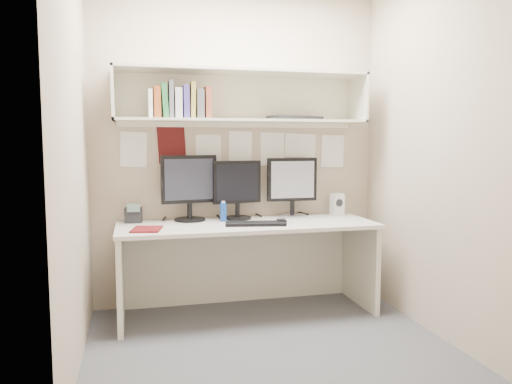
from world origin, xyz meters
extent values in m
cube|color=#49494E|center=(0.00, 0.00, 0.00)|extent=(2.40, 2.00, 0.01)
cube|color=tan|center=(0.00, 1.00, 1.30)|extent=(2.40, 0.02, 2.60)
cube|color=tan|center=(0.00, -1.00, 1.30)|extent=(2.40, 0.02, 2.60)
cube|color=tan|center=(-1.20, 0.00, 1.30)|extent=(0.02, 2.00, 2.60)
cube|color=tan|center=(1.20, 0.00, 1.30)|extent=(0.02, 2.00, 2.60)
cube|color=beige|center=(0.00, 0.64, 0.71)|extent=(2.00, 0.70, 0.03)
cube|color=beige|center=(0.00, 0.97, 0.35)|extent=(1.96, 0.02, 0.70)
cube|color=beige|center=(0.00, 0.81, 1.53)|extent=(2.00, 0.38, 0.02)
cube|color=beige|center=(0.00, 0.81, 1.91)|extent=(2.00, 0.38, 0.02)
cube|color=beige|center=(0.00, 0.99, 1.72)|extent=(2.00, 0.02, 0.40)
cube|color=beige|center=(-0.99, 0.81, 1.72)|extent=(0.02, 0.38, 0.40)
cube|color=beige|center=(0.99, 0.81, 1.72)|extent=(0.02, 0.38, 0.40)
cylinder|color=black|center=(-0.43, 0.86, 0.74)|extent=(0.25, 0.25, 0.02)
cylinder|color=black|center=(-0.43, 0.86, 0.81)|extent=(0.04, 0.04, 0.12)
cube|color=black|center=(-0.43, 0.87, 1.06)|extent=(0.45, 0.10, 0.38)
cube|color=black|center=(-0.43, 0.85, 1.06)|extent=(0.39, 0.06, 0.33)
cylinder|color=black|center=(-0.03, 0.86, 0.74)|extent=(0.23, 0.23, 0.02)
cylinder|color=black|center=(-0.03, 0.86, 0.80)|extent=(0.04, 0.04, 0.11)
cube|color=black|center=(-0.03, 0.87, 1.03)|extent=(0.41, 0.11, 0.35)
cube|color=black|center=(-0.03, 0.85, 1.03)|extent=(0.35, 0.07, 0.30)
cylinder|color=#A5A5AA|center=(0.44, 0.86, 0.74)|extent=(0.23, 0.23, 0.02)
cylinder|color=black|center=(0.44, 0.86, 0.81)|extent=(0.04, 0.04, 0.12)
cube|color=black|center=(0.44, 0.87, 1.05)|extent=(0.43, 0.04, 0.36)
cube|color=#BDBCC2|center=(0.44, 0.85, 1.05)|extent=(0.37, 0.01, 0.31)
cube|color=black|center=(0.04, 0.53, 0.74)|extent=(0.48, 0.24, 0.02)
cube|color=black|center=(0.25, 0.56, 0.74)|extent=(0.07, 0.10, 0.03)
cube|color=beige|center=(0.84, 0.86, 0.82)|extent=(0.11, 0.11, 0.19)
cylinder|color=black|center=(0.84, 0.81, 0.84)|extent=(0.07, 0.02, 0.07)
cylinder|color=#153D93|center=(-0.17, 0.77, 0.80)|extent=(0.05, 0.05, 0.15)
cylinder|color=white|center=(-0.17, 0.77, 0.88)|extent=(0.03, 0.03, 0.02)
cube|color=#5C0F12|center=(-0.77, 0.50, 0.74)|extent=(0.25, 0.28, 0.01)
cube|color=black|center=(-0.86, 0.88, 0.79)|extent=(0.14, 0.12, 0.12)
cube|color=#4C6659|center=(-0.86, 0.82, 0.85)|extent=(0.10, 0.02, 0.06)
cube|color=white|center=(-0.72, 0.75, 1.65)|extent=(0.03, 0.17, 0.21)
cube|color=#99431C|center=(-0.67, 0.75, 1.66)|extent=(0.05, 0.17, 0.23)
cube|color=#226633|center=(-0.62, 0.75, 1.67)|extent=(0.04, 0.17, 0.26)
cube|color=#58565C|center=(-0.57, 0.75, 1.68)|extent=(0.03, 0.17, 0.28)
cube|color=#BBBBB4|center=(-0.51, 0.75, 1.65)|extent=(0.05, 0.17, 0.23)
cube|color=navy|center=(-0.46, 0.75, 1.66)|extent=(0.04, 0.17, 0.25)
cube|color=olive|center=(-0.41, 0.75, 1.68)|extent=(0.03, 0.17, 0.27)
cube|color=#464649|center=(-0.35, 0.75, 1.65)|extent=(0.05, 0.17, 0.22)
cube|color=brown|center=(-0.29, 0.75, 1.66)|extent=(0.05, 0.17, 0.24)
cube|color=black|center=(0.45, 0.84, 1.56)|extent=(0.49, 0.32, 0.03)
camera|label=1|loc=(-0.86, -3.12, 1.37)|focal=35.00mm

